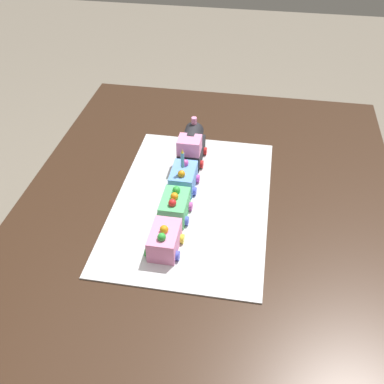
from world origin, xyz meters
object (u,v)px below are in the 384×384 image
cake_locomotive (191,146)px  cake_car_hopper_bubblegum (165,240)px  birthday_candle (182,158)px  cake_car_tanker_sky_blue (183,178)px  dining_table (203,251)px  cake_car_gondola_mint_green (175,206)px

cake_locomotive → cake_car_hopper_bubblegum: size_ratio=1.40×
cake_car_hopper_bubblegum → birthday_candle: birthday_candle is taller
cake_locomotive → cake_car_tanker_sky_blue: bearing=-0.0°
dining_table → cake_car_gondola_mint_green: size_ratio=14.00×
dining_table → cake_locomotive: bearing=-163.4°
cake_locomotive → dining_table: bearing=16.6°
cake_locomotive → birthday_candle: bearing=0.0°
cake_car_tanker_sky_blue → cake_car_hopper_bubblegum: bearing=0.0°
cake_car_hopper_bubblegum → birthday_candle: bearing=180.0°
cake_locomotive → cake_car_hopper_bubblegum: 0.37m
cake_car_gondola_mint_green → birthday_candle: 0.13m
dining_table → birthday_candle: size_ratio=24.80×
cake_car_hopper_bubblegum → cake_locomotive: bearing=180.0°
cake_locomotive → cake_car_gondola_mint_green: (0.25, -0.00, -0.02)m
cake_car_tanker_sky_blue → cake_car_gondola_mint_green: (0.12, 0.00, 0.00)m
cake_locomotive → birthday_candle: size_ratio=2.48×
cake_car_gondola_mint_green → cake_locomotive: bearing=180.0°
cake_car_tanker_sky_blue → cake_car_hopper_bubblegum: same height
cake_locomotive → birthday_candle: (0.14, 0.00, 0.05)m
cake_car_tanker_sky_blue → birthday_candle: birthday_candle is taller
birthday_candle → dining_table: bearing=32.5°
dining_table → cake_locomotive: 0.31m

